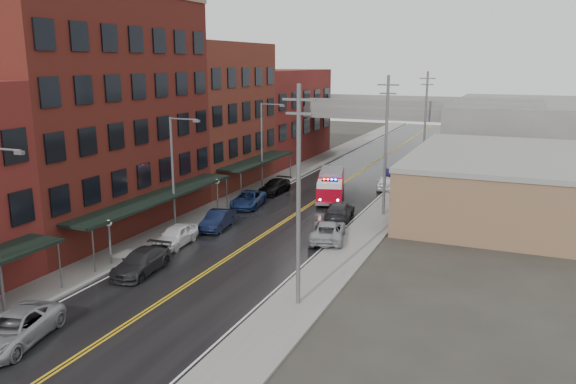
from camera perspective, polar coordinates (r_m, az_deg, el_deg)
The scene contains 31 objects.
road at distance 47.10m, azimuth -0.35°, elevation -3.00°, with size 11.00×160.00×0.02m, color black.
sidewalk_left at distance 50.29m, azimuth -8.03°, elevation -2.00°, with size 3.00×160.00×0.15m, color slate.
sidewalk_right at distance 44.84m, azimuth 8.28°, elevation -3.88°, with size 3.00×160.00×0.15m, color slate.
curb_left at distance 49.49m, azimuth -6.39°, elevation -2.20°, with size 0.30×160.00×0.15m, color gray.
curb_right at distance 45.25m, azimuth 6.26°, elevation -3.67°, with size 0.30×160.00×0.15m, color gray.
brick_building_b at distance 46.69m, azimuth -19.24°, elevation 7.38°, with size 9.00×20.00×18.00m, color #571E17.
brick_building_c at distance 60.93m, azimuth -8.09°, elevation 7.73°, with size 9.00×15.00×15.00m, color maroon.
brick_building_far at distance 76.56m, azimuth -1.31°, elevation 7.80°, with size 9.00×20.00×12.00m, color maroon.
tan_building at distance 52.72m, azimuth 20.35°, elevation 0.71°, with size 14.00×22.00×5.00m, color #93724F.
right_far_block at distance 82.12m, azimuth 22.88°, elevation 5.74°, with size 18.00×30.00×8.00m, color slate.
awning_1 at distance 44.02m, azimuth -13.00°, elevation -0.48°, with size 2.60×18.00×3.09m.
awning_2 at distance 58.79m, azimuth -3.06°, elevation 3.21°, with size 2.60×13.00×3.09m.
globe_lamp_1 at distance 38.24m, azimuth -17.71°, elevation -3.88°, with size 0.44×0.44×3.12m.
globe_lamp_2 at distance 49.31m, azimuth -7.21°, elevation 0.40°, with size 0.44×0.44×3.12m.
street_lamp_1 at distance 43.84m, azimuth -11.39°, elevation 2.48°, with size 2.64×0.22×9.00m.
street_lamp_2 at distance 57.60m, azimuth -2.46°, elevation 5.22°, with size 2.64×0.22×9.00m.
utility_pole_0 at distance 29.43m, azimuth 1.08°, elevation -0.19°, with size 1.80×0.24×12.00m.
utility_pole_1 at distance 48.28m, azimuth 9.92°, elevation 4.85°, with size 1.80×0.24×12.00m.
utility_pole_2 at distance 67.79m, azimuth 13.77°, elevation 7.00°, with size 1.80×0.24×12.00m.
overpass at distance 76.06m, azimuth 9.22°, elevation 7.59°, with size 40.00×10.00×7.50m.
fire_truck at distance 54.24m, azimuth 4.38°, elevation 0.73°, with size 4.53×7.86×2.74m.
parked_car_left_2 at distance 30.19m, azimuth -26.08°, elevation -12.39°, with size 2.51×5.45×1.51m, color #989BA0.
parked_car_left_3 at distance 36.92m, azimuth -14.71°, elevation -6.88°, with size 2.03×4.99×1.45m, color #262628.
parked_car_left_4 at distance 41.71m, azimuth -11.31°, elevation -4.35°, with size 1.76×4.37×1.49m, color white.
parked_car_left_5 at distance 45.21m, azimuth -7.16°, elevation -2.84°, with size 1.55×4.44×1.46m, color black.
parked_car_left_6 at distance 51.77m, azimuth -4.06°, elevation -0.74°, with size 2.36×5.12×1.42m, color navy.
parked_car_left_7 at distance 57.04m, azimuth -1.35°, elevation 0.57°, with size 1.95×4.79×1.39m, color black.
parked_car_right_0 at distance 42.04m, azimuth 4.06°, elevation -3.98°, with size 2.47×5.36×1.49m, color gray.
parked_car_right_1 at distance 47.90m, azimuth 5.27°, elevation -1.88°, with size 2.06×5.07×1.47m, color #2A2A2D.
parked_car_right_2 at distance 59.59m, azimuth 9.88°, elevation 0.95°, with size 1.72×4.27×1.45m, color white.
parked_car_right_3 at distance 64.31m, azimuth 10.61°, elevation 1.79°, with size 1.50×4.29×1.41m, color #0E1034.
Camera 1 is at (17.76, -11.62, 13.07)m, focal length 35.00 mm.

